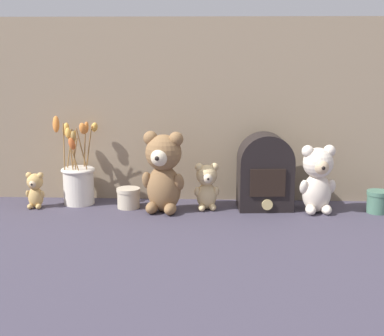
% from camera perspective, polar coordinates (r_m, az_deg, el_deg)
% --- Properties ---
extents(ground_plane, '(4.00, 4.00, 0.00)m').
position_cam_1_polar(ground_plane, '(2.09, -0.03, -4.19)').
color(ground_plane, '#3D3847').
extents(backdrop_wall, '(1.78, 0.02, 0.68)m').
position_cam_1_polar(backdrop_wall, '(2.19, 0.18, 5.59)').
color(backdrop_wall, gray).
rests_on(backdrop_wall, ground).
extents(teddy_bear_large, '(0.16, 0.14, 0.29)m').
position_cam_1_polar(teddy_bear_large, '(2.05, -2.80, -0.23)').
color(teddy_bear_large, olive).
rests_on(teddy_bear_large, ground).
extents(teddy_bear_medium, '(0.13, 0.12, 0.24)m').
position_cam_1_polar(teddy_bear_medium, '(2.09, 12.09, -0.92)').
color(teddy_bear_medium, beige).
rests_on(teddy_bear_medium, ground).
extents(teddy_bear_small, '(0.09, 0.09, 0.17)m').
position_cam_1_polar(teddy_bear_small, '(2.09, 1.44, -1.69)').
color(teddy_bear_small, '#DBBC84').
rests_on(teddy_bear_small, ground).
extents(teddy_bear_tiny, '(0.07, 0.07, 0.13)m').
position_cam_1_polar(teddy_bear_tiny, '(2.19, -14.97, -2.01)').
color(teddy_bear_tiny, tan).
rests_on(teddy_bear_tiny, ground).
extents(flower_vase, '(0.16, 0.13, 0.33)m').
position_cam_1_polar(flower_vase, '(2.20, -10.99, -1.07)').
color(flower_vase, silver).
rests_on(flower_vase, ground).
extents(vintage_radio, '(0.20, 0.14, 0.27)m').
position_cam_1_polar(vintage_radio, '(2.10, 7.11, -0.41)').
color(vintage_radio, black).
rests_on(vintage_radio, ground).
extents(decorative_tin_tall, '(0.08, 0.08, 0.08)m').
position_cam_1_polar(decorative_tin_tall, '(2.16, 17.57, -3.12)').
color(decorative_tin_tall, '#47705B').
rests_on(decorative_tin_tall, ground).
extents(decorative_tin_short, '(0.09, 0.09, 0.07)m').
position_cam_1_polar(decorative_tin_short, '(2.13, -6.18, -2.89)').
color(decorative_tin_short, beige).
rests_on(decorative_tin_short, ground).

